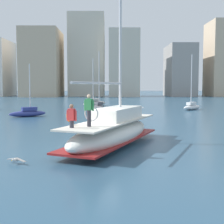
# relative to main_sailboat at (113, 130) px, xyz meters

# --- Properties ---
(ground_plane) EXTENTS (400.00, 400.00, 0.00)m
(ground_plane) POSITION_rel_main_sailboat_xyz_m (-0.90, -1.09, -0.90)
(ground_plane) COLOR #2D516B
(main_sailboat) EXTENTS (6.06, 9.75, 11.79)m
(main_sailboat) POSITION_rel_main_sailboat_xyz_m (0.00, 0.00, 0.00)
(main_sailboat) COLOR white
(main_sailboat) RESTS_ON ground
(moored_sloop_near) EXTENTS (3.77, 3.97, 7.85)m
(moored_sloop_near) POSITION_rel_main_sailboat_xyz_m (11.71, 26.86, -0.37)
(moored_sloop_near) COLOR white
(moored_sloop_near) RESTS_ON ground
(moored_sloop_far) EXTENTS (4.43, 5.18, 8.01)m
(moored_sloop_far) POSITION_rel_main_sailboat_xyz_m (-2.66, 35.21, -0.31)
(moored_sloop_far) COLOR #B7B2A8
(moored_sloop_far) RESTS_ON ground
(moored_cutter_left) EXTENTS (2.13, 4.96, 8.25)m
(moored_cutter_left) POSITION_rel_main_sailboat_xyz_m (-1.68, 26.70, -0.34)
(moored_cutter_left) COLOR #4C4C51
(moored_cutter_left) RESTS_ON ground
(moored_ketch_distant) EXTENTS (4.09, 2.93, 5.90)m
(moored_ketch_distant) POSITION_rel_main_sailboat_xyz_m (-9.31, 17.14, -0.43)
(moored_ketch_distant) COLOR navy
(moored_ketch_distant) RESTS_ON ground
(seagull) EXTENTS (0.98, 0.63, 0.17)m
(seagull) POSITION_rel_main_sailboat_xyz_m (-4.35, -4.14, -0.71)
(seagull) COLOR silver
(seagull) RESTS_ON ground
(waterfront_buildings) EXTENTS (89.12, 19.43, 26.79)m
(waterfront_buildings) POSITION_rel_main_sailboat_xyz_m (-2.64, 86.27, 10.01)
(waterfront_buildings) COLOR silver
(waterfront_buildings) RESTS_ON ground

